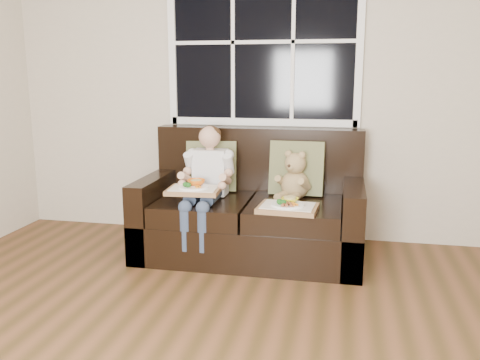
% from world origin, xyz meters
% --- Properties ---
extents(room_walls, '(4.52, 5.02, 2.71)m').
position_xyz_m(room_walls, '(0.00, 0.00, 1.59)').
color(room_walls, beige).
rests_on(room_walls, ground).
extents(window_back, '(1.62, 0.04, 1.37)m').
position_xyz_m(window_back, '(-0.05, 2.48, 1.65)').
color(window_back, black).
rests_on(window_back, room_walls).
extents(loveseat, '(1.70, 0.92, 0.96)m').
position_xyz_m(loveseat, '(-0.05, 2.02, 0.31)').
color(loveseat, black).
rests_on(loveseat, ground).
extents(pillow_left, '(0.43, 0.25, 0.42)m').
position_xyz_m(pillow_left, '(-0.41, 2.17, 0.65)').
color(pillow_left, olive).
rests_on(pillow_left, loveseat).
extents(pillow_right, '(0.43, 0.20, 0.44)m').
position_xyz_m(pillow_right, '(0.28, 2.17, 0.66)').
color(pillow_right, olive).
rests_on(pillow_right, loveseat).
extents(child, '(0.38, 0.59, 0.85)m').
position_xyz_m(child, '(-0.38, 1.90, 0.64)').
color(child, silver).
rests_on(child, loveseat).
extents(teddy_bear, '(0.27, 0.32, 0.38)m').
position_xyz_m(teddy_bear, '(0.28, 2.05, 0.60)').
color(teddy_bear, tan).
rests_on(teddy_bear, loveseat).
extents(tray_left, '(0.40, 0.31, 0.09)m').
position_xyz_m(tray_left, '(-0.42, 1.68, 0.57)').
color(tray_left, '#936542').
rests_on(tray_left, child).
extents(tray_right, '(0.43, 0.34, 0.09)m').
position_xyz_m(tray_right, '(0.27, 1.67, 0.48)').
color(tray_right, '#936542').
rests_on(tray_right, loveseat).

